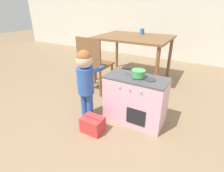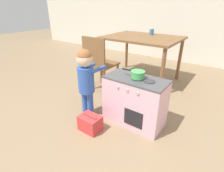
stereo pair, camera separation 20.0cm
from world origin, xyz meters
The scene contains 9 objects.
ground_plane centered at (0.00, 0.00, 0.00)m, with size 16.00×16.00×0.00m, color #8E7556.
wall_back centered at (0.00, 3.52, 1.30)m, with size 10.00×0.06×2.60m.
play_kitchen centered at (0.24, 0.73, 0.28)m, with size 0.67×0.35×0.56m.
toy_pot centered at (0.25, 0.73, 0.61)m, with size 0.26×0.15×0.08m.
child_figure centered at (-0.30, 0.52, 0.53)m, with size 0.21×0.34×0.83m.
toy_basket centered at (-0.08, 0.32, 0.09)m, with size 0.23×0.17×0.19m.
dining_table centered at (-0.32, 1.94, 0.68)m, with size 1.23×0.95×0.77m.
dining_chair_near centered at (-0.61, 1.13, 0.47)m, with size 0.41×0.41×0.86m.
cup_on_table centered at (-0.28, 2.21, 0.82)m, with size 0.07×0.07×0.10m.
Camera 1 is at (0.86, -0.91, 1.27)m, focal length 28.00 mm.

